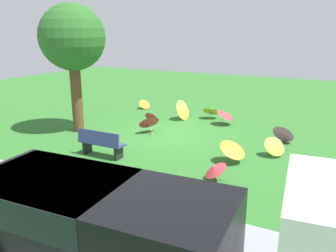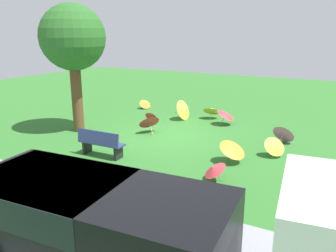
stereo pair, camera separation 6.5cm
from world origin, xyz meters
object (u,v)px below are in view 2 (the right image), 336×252
Objects in this scene: van_dark at (87,217)px; parasol_pink_0 at (284,133)px; parasol_yellow_2 at (184,110)px; parasol_orange_2 at (233,148)px; shade_tree at (73,39)px; parasol_red_4 at (214,169)px; park_bench at (101,143)px; parasol_yellow_4 at (212,110)px; parasol_red_2 at (226,114)px; parasol_yellow_0 at (275,146)px; parasol_red_0 at (149,121)px; parasol_red_3 at (152,116)px; parasol_orange_3 at (145,104)px.

van_dark is 5.09× the size of parasol_pink_0.
parasol_yellow_2 is 0.92× the size of parasol_orange_2.
parasol_yellow_2 is (-3.01, -3.75, -3.21)m from shade_tree.
park_bench is at bearing -0.38° from parasol_red_4.
parasol_yellow_2 is 1.14× the size of parasol_yellow_4.
van_dark is at bearing 95.38° from parasol_red_2.
shade_tree is 5.78m from parasol_yellow_2.
parasol_yellow_0 is 5.10m from parasol_red_0.
van_dark is at bearing 127.07° from park_bench.
park_bench reaches higher than parasol_yellow_4.
van_dark is 5.73× the size of parasol_red_2.
park_bench is at bearing 91.28° from parasol_red_0.
park_bench is 1.46× the size of parasol_red_0.
parasol_pink_0 reaches higher than parasol_yellow_0.
parasol_red_3 is at bearing -62.72° from parasol_red_0.
parasol_yellow_4 is (-4.06, -4.54, -3.27)m from shade_tree.
parasol_pink_0 is at bearing -138.92° from park_bench.
parasol_pink_0 is at bearing -162.54° from shade_tree.
van_dark is at bearing 117.56° from parasol_orange_3.
parasol_red_0 is 4.34m from parasol_orange_2.
parasol_red_4 is (-6.65, 1.96, -3.32)m from shade_tree.
parasol_red_2 is at bearing -132.38° from parasol_red_0.
parasol_yellow_2 reaches higher than parasol_orange_2.
parasol_pink_0 is at bearing 150.00° from parasol_yellow_4.
parasol_yellow_2 reaches higher than parasol_yellow_4.
parasol_yellow_2 reaches higher than parasol_orange_3.
parasol_orange_3 is at bearing -69.55° from park_bench.
parasol_yellow_4 is at bearing -38.31° from parasol_red_2.
parasol_orange_3 is at bearing -62.44° from van_dark.
parasol_red_2 is 1.07× the size of parasol_orange_3.
parasol_pink_0 is at bearing -101.41° from van_dark.
van_dark is at bearing 106.53° from parasol_yellow_2.
park_bench reaches higher than parasol_orange_3.
parasol_orange_2 reaches higher than parasol_red_2.
shade_tree is 5.42× the size of parasol_pink_0.
parasol_pink_0 reaches higher than parasol_red_3.
parasol_pink_0 is at bearing 162.37° from parasol_orange_3.
parasol_red_0 is 1.22× the size of parasol_red_4.
park_bench is 3.93m from parasol_red_4.
van_dark is 4.37× the size of parasol_orange_2.
parasol_yellow_2 is at bearing -73.47° from van_dark.
park_bench is at bearing 28.07° from parasol_yellow_0.
parasol_pink_0 is 0.84× the size of parasol_red_0.
shade_tree is 7.69m from parasol_red_4.
shade_tree reaches higher than parasol_red_0.
van_dark reaches higher than parasol_yellow_4.
parasol_yellow_2 is at bearing 159.12° from parasol_orange_3.
shade_tree reaches higher than parasol_pink_0.
parasol_yellow_2 is (4.71, -1.32, 0.09)m from parasol_pink_0.
park_bench reaches higher than parasol_red_4.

